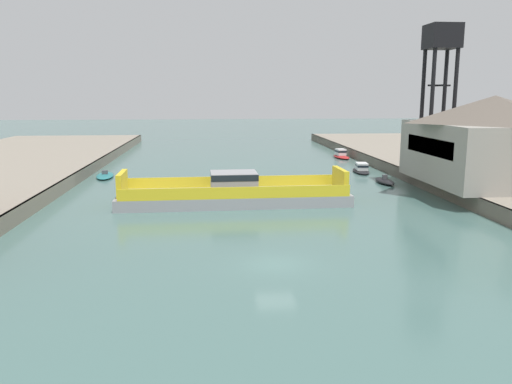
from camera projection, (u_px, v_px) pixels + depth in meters
name	position (u px, v px, depth m)	size (l,w,h in m)	color
ground_plane	(276.00, 264.00, 32.59)	(400.00, 400.00, 0.00)	#476B66
chain_ferry	(234.00, 193.00, 50.76)	(22.71, 7.03, 3.30)	#939399
moored_boat_near_left	(341.00, 155.00, 87.27)	(2.56, 5.79, 1.55)	red
moored_boat_near_right	(361.00, 169.00, 71.06)	(2.80, 6.49, 1.38)	black
moored_boat_mid_left	(105.00, 176.00, 67.06)	(2.86, 6.50, 0.90)	#237075
moored_boat_mid_right	(385.00, 181.00, 62.28)	(1.68, 5.07, 1.07)	black
warehouse_shed	(492.00, 139.00, 53.68)	(13.66, 15.96, 9.09)	gray
crane_tower	(441.00, 58.00, 56.90)	(3.37, 3.37, 16.79)	black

